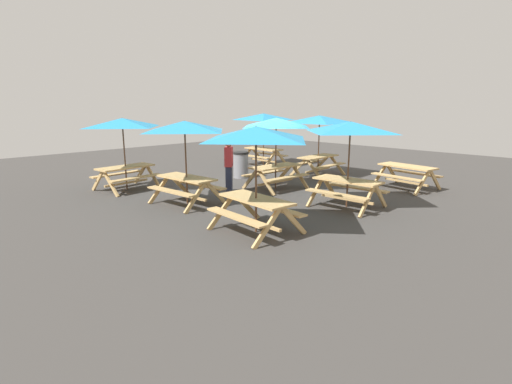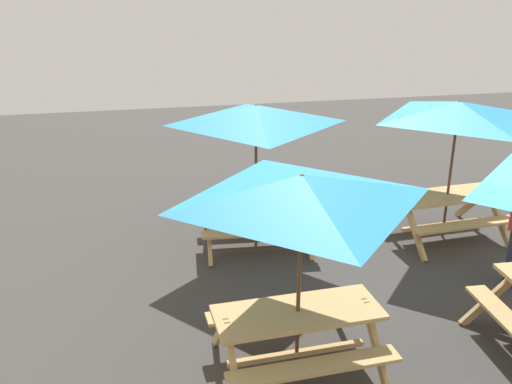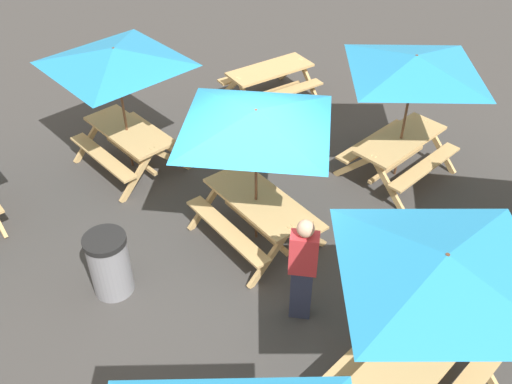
{
  "view_description": "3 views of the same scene",
  "coord_description": "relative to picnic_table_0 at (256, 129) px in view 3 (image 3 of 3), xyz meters",
  "views": [
    {
      "loc": [
        8.97,
        -9.35,
        2.79
      ],
      "look_at": [
        3.07,
        -3.41,
        0.9
      ],
      "focal_mm": 28.0,
      "sensor_mm": 36.0,
      "label": 1
    },
    {
      "loc": [
        4.86,
        4.86,
        4.1
      ],
      "look_at": [
        3.07,
        -3.41,
        0.9
      ],
      "focal_mm": 40.0,
      "sensor_mm": 36.0,
      "label": 2
    },
    {
      "loc": [
        -3.99,
        -4.7,
        6.16
      ],
      "look_at": [
        0.35,
        0.24,
        0.9
      ],
      "focal_mm": 40.0,
      "sensor_mm": 36.0,
      "label": 3
    }
  ],
  "objects": [
    {
      "name": "picnic_table_3",
      "position": [
        3.05,
        3.03,
        -1.43
      ],
      "size": [
        1.97,
        1.74,
        0.81
      ],
      "rotation": [
        0.0,
        0.0,
        -0.14
      ],
      "color": "tan",
      "rests_on": "ground"
    },
    {
      "name": "picnic_table_7",
      "position": [
        -0.44,
        2.94,
        0.0
      ],
      "size": [
        2.83,
        2.83,
        2.34
      ],
      "rotation": [
        0.0,
        0.0,
        1.6
      ],
      "color": "tan",
      "rests_on": "ground"
    },
    {
      "name": "ground_plane",
      "position": [
        -0.35,
        -0.24,
        -1.99
      ],
      "size": [
        28.35,
        28.35,
        0.0
      ],
      "primitive_type": "plane",
      "color": "#3D3A38",
      "rests_on": "ground"
    },
    {
      "name": "trash_bin_gray",
      "position": [
        -2.23,
        0.52,
        -1.49
      ],
      "size": [
        0.59,
        0.59,
        0.98
      ],
      "color": "gray",
      "rests_on": "ground"
    },
    {
      "name": "picnic_table_0",
      "position": [
        0.0,
        0.0,
        0.0
      ],
      "size": [
        2.11,
        2.11,
        2.34
      ],
      "rotation": [
        0.0,
        0.0,
        1.51
      ],
      "color": "tan",
      "rests_on": "ground"
    },
    {
      "name": "person_standing",
      "position": [
        -0.56,
        -1.54,
        -1.1
      ],
      "size": [
        0.4,
        0.42,
        1.67
      ],
      "rotation": [
        0.0,
        0.0,
        5.41
      ],
      "color": "#2D334C",
      "rests_on": "ground"
    },
    {
      "name": "picnic_table_1",
      "position": [
        -0.4,
        -3.24,
        0.0
      ],
      "size": [
        2.13,
        2.13,
        2.34
      ],
      "rotation": [
        0.0,
        0.0,
        0.07
      ],
      "color": "tan",
      "rests_on": "ground"
    },
    {
      "name": "picnic_table_4",
      "position": [
        2.97,
        -0.41,
        0.0
      ],
      "size": [
        2.08,
        2.08,
        2.34
      ],
      "rotation": [
        0.0,
        0.0,
        0.04
      ],
      "color": "tan",
      "rests_on": "ground"
    }
  ]
}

